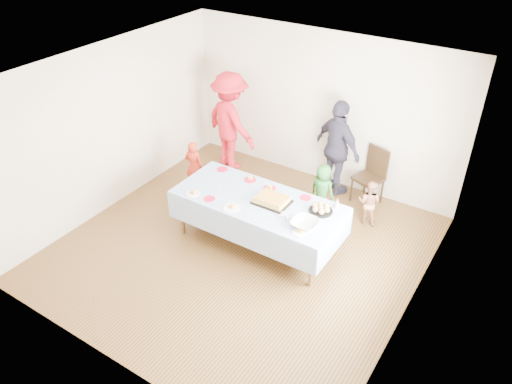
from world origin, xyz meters
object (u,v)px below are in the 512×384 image
birthday_cake (272,200)px  party_table (258,203)px  dining_chair (372,173)px  adult_left (230,122)px

birthday_cake → party_table: bearing=-167.8°
birthday_cake → dining_chair: size_ratio=0.52×
party_table → dining_chair: 2.25m
party_table → birthday_cake: bearing=12.2°
birthday_cake → dining_chair: 2.14m
birthday_cake → adult_left: size_ratio=0.28×
birthday_cake → dining_chair: bearing=68.7°
dining_chair → adult_left: 2.71m
party_table → birthday_cake: birthday_cake is taller
adult_left → party_table: bearing=151.6°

